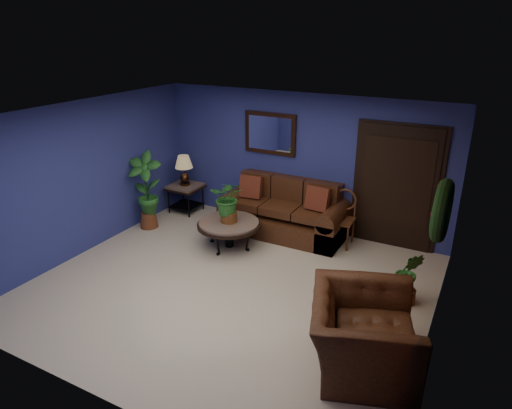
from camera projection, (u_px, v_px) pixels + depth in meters
The scene contains 18 objects.
floor at pixel (231, 286), 6.73m from camera, with size 5.50×5.50×0.00m, color beige.
wall_back at pixel (300, 162), 8.32m from camera, with size 5.50×0.04×2.50m, color navy.
wall_left at pixel (86, 178), 7.47m from camera, with size 0.04×5.00×2.50m, color navy.
wall_right_brick at pixel (441, 251), 5.07m from camera, with size 0.04×5.00×2.50m, color brown.
ceiling at pixel (227, 116), 5.80m from camera, with size 5.50×5.00×0.02m, color silver.
crown_molding at pixel (455, 147), 4.64m from camera, with size 0.03×5.00×0.14m, color white.
wall_mirror at pixel (270, 133), 8.37m from camera, with size 1.02×0.06×0.77m, color #462614.
closet_door at pixel (396, 188), 7.60m from camera, with size 1.44×0.06×2.18m, color black.
wreath at pixel (442, 211), 4.97m from camera, with size 0.72×0.72×0.16m, color black.
sofa at pixel (285, 215), 8.36m from camera, with size 2.24×0.97×1.01m.
coffee_table at pixel (229, 225), 7.77m from camera, with size 1.09×1.09×0.47m.
end_table at pixel (185, 191), 9.25m from camera, with size 0.62×0.62×0.57m.
table_lamp at pixel (184, 167), 9.06m from camera, with size 0.35×0.35×0.59m.
side_chair at pixel (343, 214), 7.84m from camera, with size 0.43×0.43×0.98m.
armchair at pixel (363, 334), 5.01m from camera, with size 1.30×1.14×0.85m, color #4B2915.
coffee_plant at pixel (228, 199), 7.60m from camera, with size 0.67×0.63×0.74m.
floor_plant at pixel (408, 277), 6.19m from camera, with size 0.41×0.35×0.79m.
tall_plant at pixel (146, 188), 8.38m from camera, with size 0.74×0.61×1.46m.
Camera 1 is at (3.05, -4.96, 3.60)m, focal length 32.00 mm.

